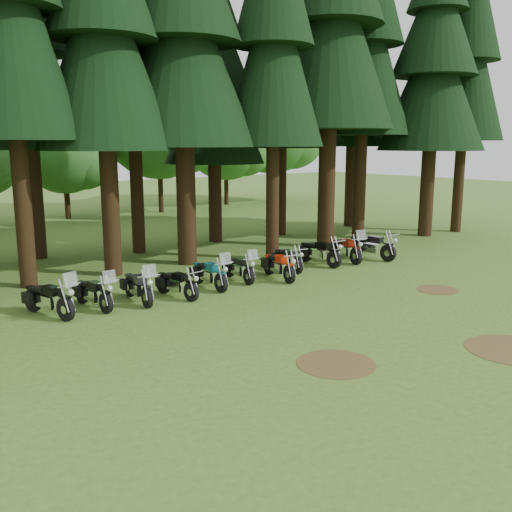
# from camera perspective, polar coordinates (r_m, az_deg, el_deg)

# --- Properties ---
(ground) EXTENTS (120.00, 120.00, 0.00)m
(ground) POSITION_cam_1_polar(r_m,az_deg,el_deg) (16.59, 10.26, -6.13)
(ground) COLOR #3D6021
(ground) RESTS_ON ground
(pine_front_5) EXTENTS (5.81, 5.81, 16.72)m
(pine_front_5) POSITION_cam_1_polar(r_m,az_deg,el_deg) (23.78, -7.46, 23.56)
(pine_front_5) COLOR #322010
(pine_front_5) RESTS_ON ground
(pine_front_6) EXTENTS (4.15, 4.15, 16.75)m
(pine_front_6) POSITION_cam_1_polar(r_m,az_deg,el_deg) (24.56, 1.77, 23.30)
(pine_front_6) COLOR #322010
(pine_front_6) RESTS_ON ground
(pine_front_8) EXTENTS (4.79, 4.79, 18.63)m
(pine_front_8) POSITION_cam_1_polar(r_m,az_deg,el_deg) (30.81, 10.92, 22.77)
(pine_front_8) COLOR #322010
(pine_front_8) RESTS_ON ground
(pine_front_9) EXTENTS (5.44, 5.44, 15.89)m
(pine_front_9) POSITION_cam_1_polar(r_m,az_deg,el_deg) (31.99, 17.48, 19.04)
(pine_front_9) COLOR #322010
(pine_front_9) RESTS_ON ground
(pine_front_10) EXTENTS (4.25, 4.25, 17.69)m
(pine_front_10) POSITION_cam_1_polar(r_m,az_deg,el_deg) (34.17, 20.52, 20.16)
(pine_front_10) COLOR #322010
(pine_front_10) RESTS_ON ground
(pine_back_2) EXTENTS (4.85, 4.85, 16.30)m
(pine_back_2) POSITION_cam_1_polar(r_m,az_deg,el_deg) (26.42, -22.38, 21.05)
(pine_back_2) COLOR #322010
(pine_back_2) RESTS_ON ground
(pine_back_3) EXTENTS (4.35, 4.35, 16.20)m
(pine_back_3) POSITION_cam_1_polar(r_m,az_deg,el_deg) (26.52, -12.47, 21.42)
(pine_back_3) COLOR #322010
(pine_back_3) RESTS_ON ground
(pine_back_4) EXTENTS (4.94, 4.94, 13.78)m
(pine_back_4) POSITION_cam_1_polar(r_m,az_deg,el_deg) (28.76, -4.29, 17.91)
(pine_back_4) COLOR #322010
(pine_back_4) RESTS_ON ground
(pine_back_5) EXTENTS (3.94, 3.94, 16.33)m
(pine_back_5) POSITION_cam_1_polar(r_m,az_deg,el_deg) (31.09, 2.69, 20.26)
(pine_back_5) COLOR #322010
(pine_back_5) RESTS_ON ground
(pine_back_6) EXTENTS (4.59, 4.59, 16.58)m
(pine_back_6) POSITION_cam_1_polar(r_m,az_deg,el_deg) (34.70, 9.81, 19.42)
(pine_back_6) COLOR #322010
(pine_back_6) RESTS_ON ground
(decid_4) EXTENTS (5.93, 5.76, 7.41)m
(decid_4) POSITION_cam_1_polar(r_m,az_deg,el_deg) (39.17, -18.19, 9.92)
(decid_4) COLOR #322010
(decid_4) RESTS_ON ground
(decid_5) EXTENTS (8.45, 8.21, 10.56)m
(decid_5) POSITION_cam_1_polar(r_m,az_deg,el_deg) (41.45, -9.09, 12.96)
(decid_5) COLOR #322010
(decid_5) RESTS_ON ground
(decid_6) EXTENTS (7.06, 6.86, 8.82)m
(decid_6) POSITION_cam_1_polar(r_m,az_deg,el_deg) (46.04, -2.56, 11.62)
(decid_6) COLOR #322010
(decid_6) RESTS_ON ground
(decid_7) EXTENTS (8.44, 8.20, 10.55)m
(decid_7) POSITION_cam_1_polar(r_m,az_deg,el_deg) (48.74, 2.08, 12.80)
(decid_7) COLOR #322010
(decid_7) RESTS_ON ground
(dirt_patch_0) EXTENTS (1.80, 1.80, 0.01)m
(dirt_patch_0) POSITION_cam_1_polar(r_m,az_deg,el_deg) (13.22, 8.00, -10.61)
(dirt_patch_0) COLOR #4C3D1E
(dirt_patch_0) RESTS_ON ground
(dirt_patch_1) EXTENTS (1.40, 1.40, 0.01)m
(dirt_patch_1) POSITION_cam_1_polar(r_m,az_deg,el_deg) (20.33, 17.71, -3.24)
(dirt_patch_1) COLOR #4C3D1E
(dirt_patch_1) RESTS_ON ground
(dirt_patch_2) EXTENTS (2.20, 2.20, 0.01)m
(dirt_patch_2) POSITION_cam_1_polar(r_m,az_deg,el_deg) (15.24, 24.25, -8.53)
(dirt_patch_2) COLOR #4C3D1E
(dirt_patch_2) RESTS_ON ground
(motorcycle_0) EXTENTS (0.91, 2.27, 1.44)m
(motorcycle_0) POSITION_cam_1_polar(r_m,az_deg,el_deg) (17.43, -20.02, -4.15)
(motorcycle_0) COLOR black
(motorcycle_0) RESTS_ON ground
(motorcycle_1) EXTENTS (0.51, 2.12, 1.33)m
(motorcycle_1) POSITION_cam_1_polar(r_m,az_deg,el_deg) (17.84, -15.94, -3.67)
(motorcycle_1) COLOR black
(motorcycle_1) RESTS_ON ground
(motorcycle_2) EXTENTS (0.53, 2.22, 1.39)m
(motorcycle_2) POSITION_cam_1_polar(r_m,az_deg,el_deg) (18.19, -11.71, -3.11)
(motorcycle_2) COLOR black
(motorcycle_2) RESTS_ON ground
(motorcycle_3) EXTENTS (0.43, 2.01, 0.82)m
(motorcycle_3) POSITION_cam_1_polar(r_m,az_deg,el_deg) (18.55, -7.95, -2.85)
(motorcycle_3) COLOR black
(motorcycle_3) RESTS_ON ground
(motorcycle_4) EXTENTS (0.43, 2.22, 1.40)m
(motorcycle_4) POSITION_cam_1_polar(r_m,az_deg,el_deg) (19.60, -4.70, -1.87)
(motorcycle_4) COLOR black
(motorcycle_4) RESTS_ON ground
(motorcycle_5) EXTENTS (0.52, 2.09, 1.31)m
(motorcycle_5) POSITION_cam_1_polar(r_m,az_deg,el_deg) (20.57, -1.72, -1.29)
(motorcycle_5) COLOR black
(motorcycle_5) RESTS_ON ground
(motorcycle_6) EXTENTS (0.57, 2.17, 0.89)m
(motorcycle_6) POSITION_cam_1_polar(r_m,az_deg,el_deg) (20.88, 2.29, -1.06)
(motorcycle_6) COLOR black
(motorcycle_6) RESTS_ON ground
(motorcycle_7) EXTENTS (0.48, 2.04, 0.83)m
(motorcycle_7) POSITION_cam_1_polar(r_m,az_deg,el_deg) (22.30, 3.17, -0.35)
(motorcycle_7) COLOR black
(motorcycle_7) RESTS_ON ground
(motorcycle_8) EXTENTS (0.33, 2.34, 0.95)m
(motorcycle_8) POSITION_cam_1_polar(r_m,az_deg,el_deg) (23.39, 6.34, 0.30)
(motorcycle_8) COLOR black
(motorcycle_8) RESTS_ON ground
(motorcycle_9) EXTENTS (0.82, 2.35, 1.48)m
(motorcycle_9) POSITION_cam_1_polar(r_m,az_deg,el_deg) (24.26, 8.90, 0.65)
(motorcycle_9) COLOR black
(motorcycle_9) RESTS_ON ground
(motorcycle_10) EXTENTS (0.41, 2.44, 0.99)m
(motorcycle_10) POSITION_cam_1_polar(r_m,az_deg,el_deg) (24.99, 11.47, 0.89)
(motorcycle_10) COLOR black
(motorcycle_10) RESTS_ON ground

